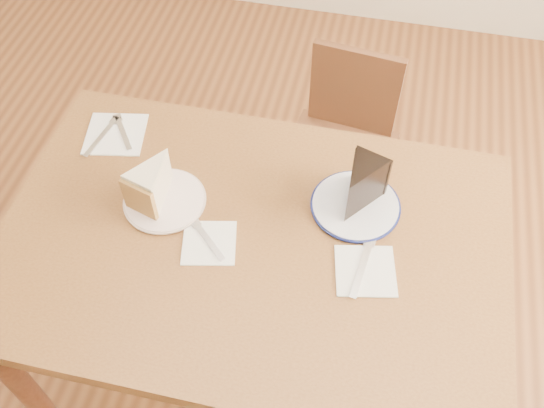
% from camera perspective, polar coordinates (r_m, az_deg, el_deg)
% --- Properties ---
extents(ground, '(4.00, 4.00, 0.00)m').
position_cam_1_polar(ground, '(2.09, -1.39, -15.02)').
color(ground, '#442412').
rests_on(ground, ground).
extents(table, '(1.20, 0.80, 0.75)m').
position_cam_1_polar(table, '(1.51, -1.86, -5.45)').
color(table, '#482A13').
rests_on(table, ground).
extents(chair_far, '(0.40, 0.40, 0.72)m').
position_cam_1_polar(chair_far, '(2.10, 6.50, 5.49)').
color(chair_far, '#371D10').
rests_on(chair_far, ground).
extents(plate_cream, '(0.19, 0.19, 0.01)m').
position_cam_1_polar(plate_cream, '(1.51, -10.05, 0.32)').
color(plate_cream, white).
rests_on(plate_cream, table).
extents(plate_navy, '(0.21, 0.21, 0.01)m').
position_cam_1_polar(plate_navy, '(1.49, 7.86, -0.16)').
color(plate_navy, white).
rests_on(plate_navy, table).
extents(carrot_cake, '(0.12, 0.14, 0.09)m').
position_cam_1_polar(carrot_cake, '(1.48, -10.89, 2.12)').
color(carrot_cake, beige).
rests_on(carrot_cake, plate_cream).
extents(chocolate_cake, '(0.13, 0.15, 0.11)m').
position_cam_1_polar(chocolate_cake, '(1.44, 8.15, 1.40)').
color(chocolate_cake, black).
rests_on(chocolate_cake, plate_navy).
extents(napkin_cream, '(0.15, 0.15, 0.00)m').
position_cam_1_polar(napkin_cream, '(1.42, -5.93, -3.66)').
color(napkin_cream, white).
rests_on(napkin_cream, table).
extents(napkin_navy, '(0.16, 0.16, 0.00)m').
position_cam_1_polar(napkin_navy, '(1.39, 8.78, -6.23)').
color(napkin_navy, white).
rests_on(napkin_navy, table).
extents(napkin_spare, '(0.18, 0.18, 0.00)m').
position_cam_1_polar(napkin_spare, '(1.69, -14.52, 6.39)').
color(napkin_spare, white).
rests_on(napkin_spare, table).
extents(fork_cream, '(0.11, 0.11, 0.00)m').
position_cam_1_polar(fork_cream, '(1.42, -6.10, -3.31)').
color(fork_cream, silver).
rests_on(fork_cream, napkin_cream).
extents(knife_navy, '(0.04, 0.17, 0.00)m').
position_cam_1_polar(knife_navy, '(1.39, 8.49, -5.88)').
color(knife_navy, silver).
rests_on(knife_navy, napkin_navy).
extents(fork_spare, '(0.09, 0.12, 0.00)m').
position_cam_1_polar(fork_spare, '(1.69, -13.85, 6.58)').
color(fork_spare, silver).
rests_on(fork_spare, napkin_spare).
extents(knife_spare, '(0.04, 0.16, 0.00)m').
position_cam_1_polar(knife_spare, '(1.69, -15.73, 6.15)').
color(knife_spare, white).
rests_on(knife_spare, napkin_spare).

